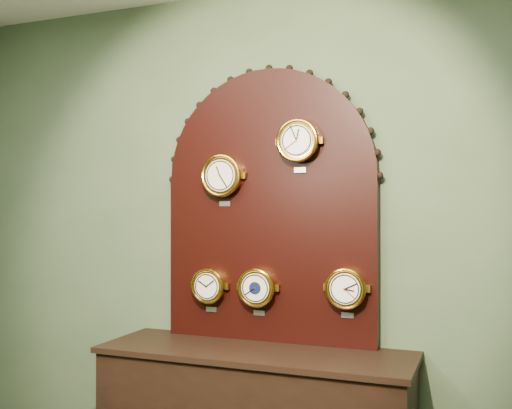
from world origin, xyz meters
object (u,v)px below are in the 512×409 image
at_px(display_board, 269,196).
at_px(barometer, 257,287).
at_px(tide_clock, 346,288).
at_px(arabic_clock, 298,141).
at_px(roman_clock, 222,176).
at_px(hygrometer, 209,286).

height_order(display_board, barometer, display_board).
distance_m(display_board, tide_clock, 0.66).
bearing_deg(arabic_clock, roman_clock, -179.98).
bearing_deg(arabic_clock, barometer, 179.93).
xyz_separation_m(display_board, hygrometer, (-0.34, -0.07, -0.50)).
relative_size(barometer, tide_clock, 1.00).
bearing_deg(hygrometer, display_board, 11.11).
bearing_deg(arabic_clock, display_board, 160.59).
bearing_deg(arabic_clock, hygrometer, 179.91).
height_order(roman_clock, tide_clock, roman_clock).
distance_m(display_board, arabic_clock, 0.35).
distance_m(roman_clock, barometer, 0.65).
xyz_separation_m(roman_clock, barometer, (0.21, 0.00, -0.61)).
relative_size(arabic_clock, hygrometer, 1.12).
xyz_separation_m(hygrometer, tide_clock, (0.78, -0.00, 0.02)).
bearing_deg(roman_clock, hygrometer, 179.30).
bearing_deg(display_board, arabic_clock, -19.41).
bearing_deg(barometer, tide_clock, 0.02).
relative_size(roman_clock, tide_clock, 1.09).
distance_m(display_board, hygrometer, 0.61).
bearing_deg(barometer, arabic_clock, -0.07).
bearing_deg(roman_clock, tide_clock, 0.05).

